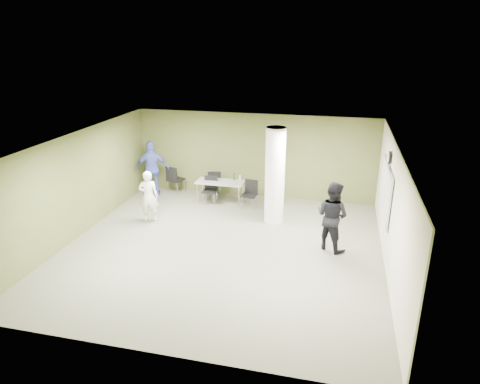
% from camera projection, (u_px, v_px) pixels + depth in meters
% --- Properties ---
extents(floor, '(8.00, 8.00, 0.00)m').
position_uv_depth(floor, '(223.00, 248.00, 11.00)').
color(floor, '#595846').
rests_on(floor, ground).
extents(ceiling, '(8.00, 8.00, 0.00)m').
position_uv_depth(ceiling, '(221.00, 142.00, 10.03)').
color(ceiling, white).
rests_on(ceiling, wall_back).
extents(wall_back, '(8.00, 2.80, 0.02)m').
position_uv_depth(wall_back, '(254.00, 156.00, 14.17)').
color(wall_back, '#495126').
rests_on(wall_back, floor).
extents(wall_left, '(0.02, 8.00, 2.80)m').
position_uv_depth(wall_left, '(78.00, 185.00, 11.38)').
color(wall_left, '#495126').
rests_on(wall_left, floor).
extents(wall_right_cream, '(0.02, 8.00, 2.80)m').
position_uv_depth(wall_right_cream, '(392.00, 212.00, 9.65)').
color(wall_right_cream, beige).
rests_on(wall_right_cream, floor).
extents(column, '(0.56, 0.56, 2.80)m').
position_uv_depth(column, '(275.00, 176.00, 12.13)').
color(column, silver).
rests_on(column, floor).
extents(whiteboard, '(0.05, 2.30, 1.30)m').
position_uv_depth(whiteboard, '(385.00, 190.00, 10.73)').
color(whiteboard, silver).
rests_on(whiteboard, wall_right_cream).
extents(wall_clock, '(0.06, 0.32, 0.32)m').
position_uv_depth(wall_clock, '(389.00, 157.00, 10.43)').
color(wall_clock, black).
rests_on(wall_clock, wall_right_cream).
extents(folding_table, '(1.53, 0.67, 0.98)m').
position_uv_depth(folding_table, '(221.00, 183.00, 13.79)').
color(folding_table, gray).
rests_on(folding_table, floor).
extents(wastebasket, '(0.24, 0.24, 0.27)m').
position_uv_depth(wastebasket, '(214.00, 197.00, 14.14)').
color(wastebasket, '#4C4C4C').
rests_on(wastebasket, floor).
extents(chair_back_left, '(0.60, 0.60, 0.97)m').
position_uv_depth(chair_back_left, '(174.00, 178.00, 14.65)').
color(chair_back_left, black).
rests_on(chair_back_left, floor).
extents(chair_back_right, '(0.57, 0.57, 0.92)m').
position_uv_depth(chair_back_right, '(215.00, 181.00, 14.35)').
color(chair_back_right, black).
rests_on(chair_back_right, floor).
extents(chair_table_left, '(0.47, 0.47, 0.88)m').
position_uv_depth(chair_table_left, '(210.00, 188.00, 13.82)').
color(chair_table_left, black).
rests_on(chair_table_left, floor).
extents(chair_table_right, '(0.51, 0.51, 0.89)m').
position_uv_depth(chair_table_right, '(250.00, 192.00, 13.46)').
color(chair_table_right, black).
rests_on(chair_table_right, floor).
extents(woman_white, '(0.64, 0.51, 1.53)m').
position_uv_depth(woman_white, '(149.00, 196.00, 12.40)').
color(woman_white, white).
rests_on(woman_white, floor).
extents(man_black, '(1.10, 1.04, 1.80)m').
position_uv_depth(man_black, '(332.00, 216.00, 10.70)').
color(man_black, black).
rests_on(man_black, floor).
extents(man_blue, '(1.20, 0.79, 1.89)m').
position_uv_depth(man_blue, '(152.00, 169.00, 14.33)').
color(man_blue, '#4350A6').
rests_on(man_blue, floor).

